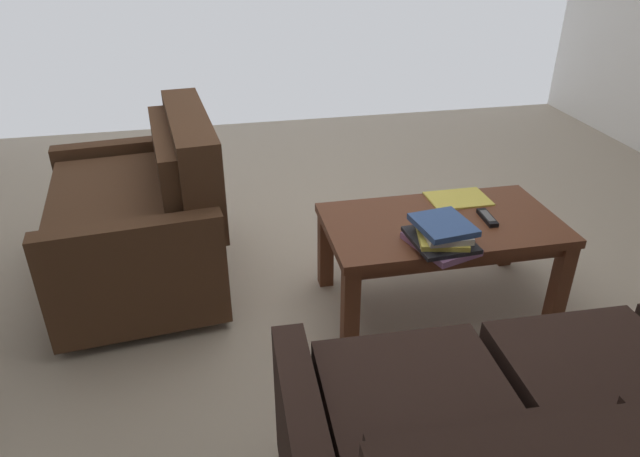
{
  "coord_description": "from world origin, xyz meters",
  "views": [
    {
      "loc": [
        0.6,
        2.44,
        1.69
      ],
      "look_at": [
        0.22,
        0.58,
        0.65
      ],
      "focal_mm": 32.22,
      "sensor_mm": 36.0,
      "label": 1
    }
  ],
  "objects_px": {
    "loveseat_near": "(145,216)",
    "loose_magazine": "(458,199)",
    "coffee_table": "(441,234)",
    "book_stack": "(442,235)",
    "tv_remote": "(487,218)"
  },
  "relations": [
    {
      "from": "loveseat_near",
      "to": "loose_magazine",
      "type": "height_order",
      "value": "loveseat_near"
    },
    {
      "from": "loveseat_near",
      "to": "coffee_table",
      "type": "distance_m",
      "value": 1.45
    },
    {
      "from": "loveseat_near",
      "to": "book_stack",
      "type": "distance_m",
      "value": 1.46
    },
    {
      "from": "tv_remote",
      "to": "book_stack",
      "type": "bearing_deg",
      "value": 32.03
    },
    {
      "from": "book_stack",
      "to": "tv_remote",
      "type": "distance_m",
      "value": 0.37
    },
    {
      "from": "loose_magazine",
      "to": "loveseat_near",
      "type": "bearing_deg",
      "value": 79.09
    },
    {
      "from": "loveseat_near",
      "to": "book_stack",
      "type": "bearing_deg",
      "value": 150.96
    },
    {
      "from": "loveseat_near",
      "to": "book_stack",
      "type": "relative_size",
      "value": 3.49
    },
    {
      "from": "loose_magazine",
      "to": "book_stack",
      "type": "bearing_deg",
      "value": 147.59
    },
    {
      "from": "book_stack",
      "to": "tv_remote",
      "type": "height_order",
      "value": "book_stack"
    },
    {
      "from": "book_stack",
      "to": "loose_magazine",
      "type": "distance_m",
      "value": 0.5
    },
    {
      "from": "coffee_table",
      "to": "tv_remote",
      "type": "distance_m",
      "value": 0.22
    },
    {
      "from": "tv_remote",
      "to": "loose_magazine",
      "type": "distance_m",
      "value": 0.23
    },
    {
      "from": "coffee_table",
      "to": "book_stack",
      "type": "xyz_separation_m",
      "value": [
        0.1,
        0.22,
        0.13
      ]
    },
    {
      "from": "book_stack",
      "to": "tv_remote",
      "type": "xyz_separation_m",
      "value": [
        -0.31,
        -0.19,
        -0.05
      ]
    }
  ]
}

